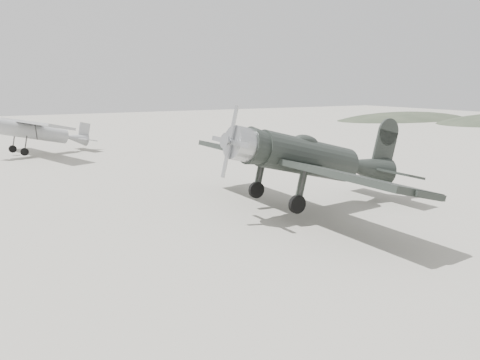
% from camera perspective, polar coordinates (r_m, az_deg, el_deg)
% --- Properties ---
extents(ground, '(160.00, 160.00, 0.00)m').
position_cam_1_polar(ground, '(18.94, 9.29, -6.11)').
color(ground, '#9D988C').
rests_on(ground, ground).
extents(hill_northeast, '(32.00, 16.00, 5.20)m').
position_cam_1_polar(hill_northeast, '(81.95, 19.46, 7.02)').
color(hill_northeast, '#2F3829').
rests_on(hill_northeast, ground).
extents(lowwing_monoplane, '(9.89, 13.74, 4.46)m').
position_cam_1_polar(lowwing_monoplane, '(21.52, 9.04, 2.50)').
color(lowwing_monoplane, black).
rests_on(lowwing_monoplane, ground).
extents(highwing_monoplane, '(8.59, 11.95, 3.40)m').
position_cam_1_polar(highwing_monoplane, '(41.47, -23.58, 5.72)').
color(highwing_monoplane, gray).
rests_on(highwing_monoplane, ground).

